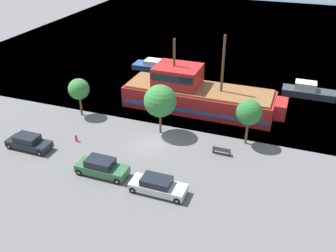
{
  "coord_description": "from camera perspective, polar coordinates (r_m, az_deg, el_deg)",
  "views": [
    {
      "loc": [
        12.99,
        -30.09,
        20.38
      ],
      "look_at": [
        1.18,
        2.0,
        1.2
      ],
      "focal_mm": 40.0,
      "sensor_mm": 36.0,
      "label": 1
    }
  ],
  "objects": [
    {
      "name": "parked_car_curb_mid",
      "position": [
        31.73,
        -1.58,
        -9.05
      ],
      "size": [
        4.8,
        1.89,
        1.43
      ],
      "color": "#B7BCC6",
      "rests_on": "ground_plane"
    },
    {
      "name": "parked_car_curb_rear",
      "position": [
        34.2,
        -10.08,
        -6.2
      ],
      "size": [
        4.75,
        1.87,
        1.61
      ],
      "color": "#2D5B38",
      "rests_on": "ground_plane"
    },
    {
      "name": "tree_row_midwest",
      "position": [
        37.67,
        12.25,
        2.02
      ],
      "size": [
        2.59,
        2.59,
        4.85
      ],
      "color": "brown",
      "rests_on": "ground_plane"
    },
    {
      "name": "tree_row_east",
      "position": [
        43.84,
        -13.43,
        5.48
      ],
      "size": [
        2.42,
        2.42,
        4.49
      ],
      "color": "brown",
      "rests_on": "ground_plane"
    },
    {
      "name": "fire_hydrant",
      "position": [
        39.82,
        -13.83,
        -1.75
      ],
      "size": [
        0.42,
        0.25,
        0.76
      ],
      "color": "red",
      "rests_on": "ground_plane"
    },
    {
      "name": "water_surface",
      "position": [
        77.93,
        10.2,
        13.69
      ],
      "size": [
        80.0,
        80.0,
        0.0
      ],
      "primitive_type": "plane",
      "color": "#33566B",
      "rests_on": "ground"
    },
    {
      "name": "parked_car_curb_front",
      "position": [
        39.84,
        -20.49,
        -2.33
      ],
      "size": [
        4.57,
        1.81,
        1.48
      ],
      "color": "black",
      "rests_on": "ground_plane"
    },
    {
      "name": "moored_boat_outer",
      "position": [
        57.36,
        -1.49,
        9.07
      ],
      "size": [
        7.95,
        2.6,
        1.49
      ],
      "color": "navy",
      "rests_on": "water_surface"
    },
    {
      "name": "tree_row_mideast",
      "position": [
        38.67,
        -1.21,
        3.84
      ],
      "size": [
        3.4,
        3.4,
        5.48
      ],
      "color": "brown",
      "rests_on": "ground_plane"
    },
    {
      "name": "ground_plane",
      "position": [
        38.59,
        -2.67,
        -2.62
      ],
      "size": [
        160.0,
        160.0,
        0.0
      ],
      "primitive_type": "plane",
      "color": "#5B5B5E"
    },
    {
      "name": "pirate_ship",
      "position": [
        44.96,
        4.28,
        4.82
      ],
      "size": [
        19.1,
        5.44,
        9.31
      ],
      "color": "#A31E1E",
      "rests_on": "water_surface"
    },
    {
      "name": "moored_boat_dockside",
      "position": [
        51.74,
        20.51,
        5.01
      ],
      "size": [
        6.58,
        2.21,
        1.9
      ],
      "color": "#2D333D",
      "rests_on": "water_surface"
    },
    {
      "name": "bench_promenade_east",
      "position": [
        36.94,
        8.17,
        -3.72
      ],
      "size": [
        1.78,
        0.45,
        0.85
      ],
      "color": "#4C4742",
      "rests_on": "ground_plane"
    }
  ]
}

